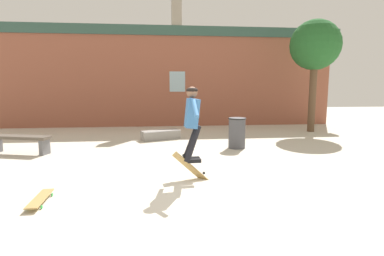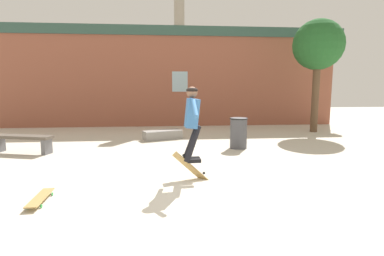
{
  "view_description": "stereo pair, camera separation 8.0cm",
  "coord_description": "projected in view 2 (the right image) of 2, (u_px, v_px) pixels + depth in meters",
  "views": [
    {
      "loc": [
        -0.36,
        -4.8,
        1.81
      ],
      "look_at": [
        0.23,
        0.8,
        1.02
      ],
      "focal_mm": 28.0,
      "sensor_mm": 36.0,
      "label": 1
    },
    {
      "loc": [
        -0.28,
        -4.81,
        1.81
      ],
      "look_at": [
        0.23,
        0.8,
        1.02
      ],
      "focal_mm": 28.0,
      "sensor_mm": 36.0,
      "label": 2
    }
  ],
  "objects": [
    {
      "name": "tree_right",
      "position": [
        318.0,
        46.0,
        11.57
      ],
      "size": [
        1.93,
        1.93,
        4.38
      ],
      "color": "brown",
      "rests_on": "ground_plane"
    },
    {
      "name": "skateboard_flipping",
      "position": [
        190.0,
        167.0,
        5.88
      ],
      "size": [
        0.71,
        0.28,
        0.67
      ],
      "rotation": [
        0.0,
        0.0,
        -0.15
      ],
      "color": "#AD894C"
    },
    {
      "name": "ground_plane",
      "position": [
        183.0,
        195.0,
        5.02
      ],
      "size": [
        40.0,
        40.0,
        0.0
      ],
      "primitive_type": "plane",
      "color": "beige"
    },
    {
      "name": "building_backdrop",
      "position": [
        170.0,
        75.0,
        13.6
      ],
      "size": [
        16.04,
        0.52,
        5.77
      ],
      "color": "#93513D",
      "rests_on": "ground_plane"
    },
    {
      "name": "trash_bin",
      "position": [
        239.0,
        132.0,
        8.77
      ],
      "size": [
        0.53,
        0.53,
        0.9
      ],
      "color": "#47474C",
      "rests_on": "ground_plane"
    },
    {
      "name": "skate_ledge",
      "position": [
        163.0,
        135.0,
        10.28
      ],
      "size": [
        1.38,
        0.88,
        0.32
      ],
      "rotation": [
        0.0,
        0.0,
        0.37
      ],
      "color": "gray",
      "rests_on": "ground_plane"
    },
    {
      "name": "park_bench",
      "position": [
        22.0,
        140.0,
        8.15
      ],
      "size": [
        1.75,
        0.83,
        0.49
      ],
      "rotation": [
        0.0,
        0.0,
        -0.28
      ],
      "color": "brown",
      "rests_on": "ground_plane"
    },
    {
      "name": "skater",
      "position": [
        192.0,
        117.0,
        5.66
      ],
      "size": [
        0.35,
        1.2,
        1.44
      ],
      "rotation": [
        0.0,
        0.0,
        0.04
      ],
      "color": "teal"
    },
    {
      "name": "skateboard_resting",
      "position": [
        40.0,
        198.0,
        4.72
      ],
      "size": [
        0.24,
        0.84,
        0.08
      ],
      "rotation": [
        0.0,
        0.0,
        4.76
      ],
      "color": "#AD894C",
      "rests_on": "ground_plane"
    }
  ]
}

